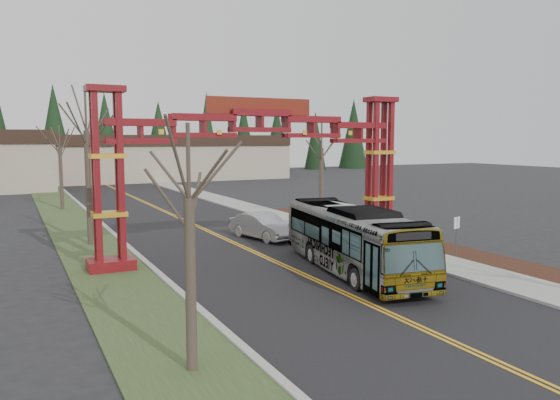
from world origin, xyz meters
TOP-DOWN VIEW (x-y plane):
  - ground at (0.00, 0.00)m, footprint 200.00×200.00m
  - road at (0.00, 25.00)m, footprint 12.00×110.00m
  - lane_line_left at (-0.12, 25.00)m, footprint 0.12×100.00m
  - lane_line_right at (0.12, 25.00)m, footprint 0.12×100.00m
  - curb_right at (6.15, 25.00)m, footprint 0.30×110.00m
  - sidewalk_right at (7.60, 25.00)m, footprint 2.60×110.00m
  - landscape_strip at (10.20, 10.00)m, footprint 2.60×50.00m
  - grass_median at (-8.00, 25.00)m, footprint 4.00×110.00m
  - curb_left at (-6.15, 25.00)m, footprint 0.30×110.00m
  - gateway_arch at (0.00, 18.00)m, footprint 18.20×1.60m
  - retail_building_east at (10.00, 79.95)m, footprint 38.00×20.30m
  - conifer_treeline at (0.25, 92.00)m, footprint 116.10×5.60m
  - transit_bus at (2.36, 12.51)m, footprint 4.50×11.81m
  - silver_sedan at (2.20, 22.41)m, footprint 2.89×5.35m
  - bare_tree_median_near at (-8.00, 4.99)m, footprint 3.00×3.00m
  - bare_tree_median_mid at (-8.00, 25.18)m, footprint 3.48×3.48m
  - bare_tree_median_far at (-8.00, 43.67)m, footprint 3.13×3.13m
  - bare_tree_right_far at (10.00, 28.19)m, footprint 3.33×3.33m
  - street_sign at (8.98, 12.46)m, footprint 0.51×0.18m
  - barrel_south at (9.26, 17.83)m, footprint 0.48×0.48m
  - barrel_mid at (9.19, 20.32)m, footprint 0.60×0.60m
  - barrel_north at (9.97, 22.33)m, footprint 0.51×0.51m

SIDE VIEW (x-z plane):
  - ground at x=0.00m, z-range 0.00..0.00m
  - road at x=0.00m, z-range 0.00..0.02m
  - lane_line_left at x=-0.12m, z-range 0.02..0.03m
  - lane_line_right at x=0.12m, z-range 0.02..0.03m
  - grass_median at x=-8.00m, z-range 0.00..0.08m
  - landscape_strip at x=10.20m, z-range 0.00..0.12m
  - curb_right at x=6.15m, z-range 0.00..0.15m
  - curb_left at x=-6.15m, z-range 0.00..0.15m
  - sidewalk_right at x=7.60m, z-range 0.01..0.15m
  - barrel_south at x=9.26m, z-range 0.00..0.89m
  - barrel_north at x=9.97m, z-range 0.00..0.95m
  - barrel_mid at x=9.19m, z-range 0.00..1.11m
  - silver_sedan at x=2.20m, z-range 0.00..1.67m
  - transit_bus at x=2.36m, z-range 0.00..3.21m
  - street_sign at x=8.98m, z-range 0.50..2.77m
  - retail_building_east at x=10.00m, z-range 0.01..7.01m
  - bare_tree_median_near at x=-8.00m, z-range 1.40..8.23m
  - bare_tree_median_far at x=-8.00m, z-range 1.71..9.35m
  - bare_tree_right_far at x=10.00m, z-range 1.72..9.62m
  - gateway_arch at x=0.00m, z-range 1.53..10.43m
  - conifer_treeline at x=0.25m, z-range -0.01..12.99m
  - bare_tree_median_mid at x=-8.00m, z-range 2.24..11.43m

